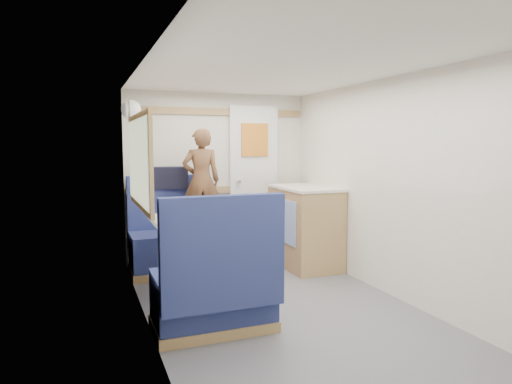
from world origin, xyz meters
name	(u,v)px	position (x,y,z in m)	size (l,w,h in m)	color
floor	(302,326)	(0.00, 0.00, 0.00)	(4.50, 4.50, 0.00)	#515156
ceiling	(305,61)	(0.00, 0.00, 2.00)	(4.50, 4.50, 0.00)	silver
wall_back	(218,177)	(0.00, 2.25, 1.00)	(2.20, 0.02, 2.00)	silver
wall_left	(154,204)	(-1.10, 0.00, 1.00)	(0.02, 4.50, 2.00)	silver
wall_right	(421,192)	(1.10, 0.00, 1.00)	(0.02, 4.50, 2.00)	silver
oak_trim_low	(219,190)	(0.00, 2.23, 0.85)	(2.15, 0.02, 0.08)	olive
oak_trim_high	(218,112)	(0.00, 2.23, 1.78)	(2.15, 0.02, 0.08)	olive
side_window	(138,161)	(-1.08, 1.00, 1.25)	(0.04, 1.30, 0.72)	#A0A78D
rear_door	(254,179)	(0.45, 2.22, 0.97)	(0.62, 0.12, 1.86)	white
dinette_table	(189,236)	(-0.65, 1.00, 0.57)	(0.62, 0.92, 0.72)	white
bench_far	(172,245)	(-0.65, 1.86, 0.30)	(0.90, 0.59, 1.05)	#191C50
bench_near	(215,293)	(-0.65, 0.14, 0.30)	(0.90, 0.59, 1.05)	#191C50
ledge	(166,190)	(-0.65, 2.12, 0.88)	(0.90, 0.14, 0.04)	olive
dome_light	(131,110)	(-1.04, 1.85, 1.75)	(0.20, 0.20, 0.20)	white
galley_counter	(305,226)	(0.82, 1.55, 0.47)	(0.57, 0.92, 0.92)	olive
person	(201,180)	(-0.33, 1.77, 1.01)	(0.41, 0.27, 1.12)	brown
duffel_bag	(165,178)	(-0.66, 2.12, 1.02)	(0.50, 0.24, 0.24)	black
tray	(199,223)	(-0.63, 0.71, 0.73)	(0.25, 0.33, 0.02)	white
orange_fruit	(211,213)	(-0.45, 0.96, 0.77)	(0.07, 0.07, 0.07)	orange
cheese_block	(207,220)	(-0.57, 0.68, 0.76)	(0.10, 0.06, 0.03)	#E7D185
wine_glass	(180,207)	(-0.74, 0.95, 0.84)	(0.08, 0.08, 0.17)	white
tumbler_left	(180,219)	(-0.79, 0.67, 0.78)	(0.07, 0.07, 0.12)	white
tumbler_mid	(167,209)	(-0.78, 1.38, 0.77)	(0.07, 0.07, 0.11)	white
tumbler_right	(199,209)	(-0.51, 1.16, 0.78)	(0.08, 0.08, 0.12)	white
beer_glass	(206,209)	(-0.43, 1.22, 0.77)	(0.06, 0.06, 0.10)	brown
pepper_grinder	(184,214)	(-0.70, 0.98, 0.77)	(0.04, 0.04, 0.10)	black
salt_grinder	(196,216)	(-0.61, 0.90, 0.76)	(0.03, 0.03, 0.08)	white
bread_loaf	(202,207)	(-0.43, 1.38, 0.78)	(0.14, 0.27, 0.11)	brown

